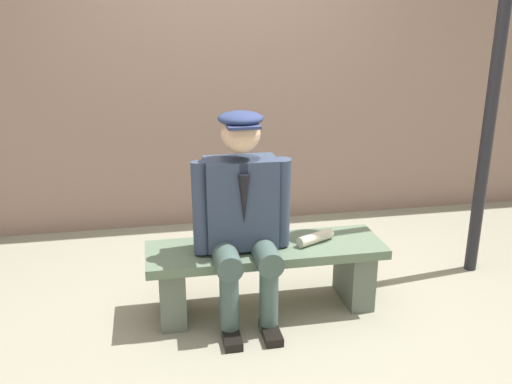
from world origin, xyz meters
TOP-DOWN VIEW (x-y plane):
  - ground_plane at (0.00, 0.00)m, footprint 30.00×30.00m
  - bench at (0.00, 0.00)m, footprint 1.45×0.44m
  - seated_man at (0.15, 0.06)m, footprint 0.59×0.56m
  - rolled_magazine at (-0.31, 0.01)m, footprint 0.26×0.17m
  - stadium_wall at (0.00, -1.67)m, footprint 12.00×0.24m

SIDE VIEW (x-z plane):
  - ground_plane at x=0.00m, z-range 0.00..0.00m
  - bench at x=0.00m, z-range 0.07..0.50m
  - rolled_magazine at x=-0.31m, z-range 0.43..0.49m
  - seated_man at x=0.15m, z-range 0.05..1.32m
  - stadium_wall at x=0.00m, z-range 0.00..2.58m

